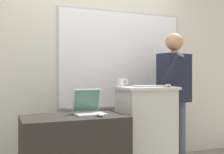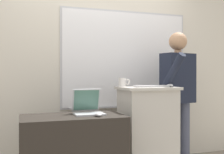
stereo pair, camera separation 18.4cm
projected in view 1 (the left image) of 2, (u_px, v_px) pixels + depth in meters
back_wall at (90, 61)px, 3.68m from camera, size 6.40×0.17×2.68m
lectern_podium at (146, 131)px, 3.21m from camera, size 0.62×0.51×1.02m
person_presenter at (175, 89)px, 3.52m from camera, size 0.58×0.59×1.69m
laptop at (88, 107)px, 2.81m from camera, size 0.29×0.28×0.25m
wireless_keyboard at (150, 86)px, 3.16m from camera, size 0.40×0.11×0.02m
computer_mouse_by_laptop at (100, 115)px, 2.64m from camera, size 0.06×0.10×0.03m
computer_mouse_by_keyboard at (168, 85)px, 3.24m from camera, size 0.06×0.10×0.03m
coffee_mug at (121, 82)px, 3.29m from camera, size 0.14×0.09×0.10m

